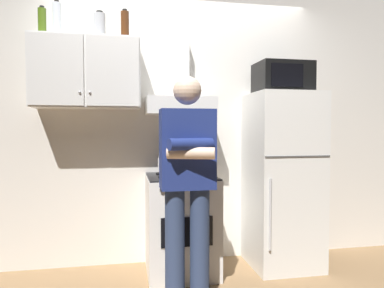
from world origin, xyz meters
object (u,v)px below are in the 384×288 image
(refrigerator, at_px, (282,180))
(bottle_rum_dark, at_px, (125,26))
(cooking_pot, at_px, (198,170))
(bottle_vodka_clear, at_px, (57,19))
(bottle_canister_steel, at_px, (100,26))
(stove_oven, at_px, (181,224))
(microwave, at_px, (282,78))
(upper_cabinet, at_px, (87,73))
(range_hood, at_px, (179,93))
(person_standing, at_px, (187,181))
(bottle_olive_oil, at_px, (42,22))

(refrigerator, bearing_deg, bottle_rum_dark, 173.86)
(cooking_pot, height_order, bottle_vodka_clear, bottle_vodka_clear)
(bottle_canister_steel, bearing_deg, stove_oven, -9.47)
(cooking_pot, distance_m, bottle_vodka_clear, 1.75)
(microwave, height_order, cooking_pot, microwave)
(bottle_rum_dark, bearing_deg, bottle_vodka_clear, -178.33)
(upper_cabinet, bearing_deg, bottle_rum_dark, 5.05)
(stove_oven, height_order, range_hood, range_hood)
(bottle_canister_steel, height_order, bottle_vodka_clear, bottle_vodka_clear)
(microwave, bearing_deg, refrigerator, -89.10)
(stove_oven, distance_m, person_standing, 0.77)
(person_standing, relative_size, bottle_vodka_clear, 5.34)
(bottle_olive_oil, relative_size, bottle_vodka_clear, 0.80)
(bottle_rum_dark, bearing_deg, upper_cabinet, -174.95)
(stove_oven, relative_size, bottle_rum_dark, 3.21)
(stove_oven, relative_size, microwave, 1.82)
(bottle_canister_steel, distance_m, bottle_vodka_clear, 0.35)
(range_hood, height_order, bottle_olive_oil, bottle_olive_oil)
(upper_cabinet, height_order, stove_oven, upper_cabinet)
(range_hood, relative_size, cooking_pot, 2.66)
(stove_oven, xyz_separation_m, cooking_pot, (0.13, -0.12, 0.49))
(refrigerator, height_order, person_standing, person_standing)
(stove_oven, distance_m, range_hood, 1.17)
(range_hood, relative_size, microwave, 1.56)
(bottle_canister_steel, height_order, bottle_olive_oil, bottle_olive_oil)
(range_hood, relative_size, bottle_rum_dark, 2.76)
(microwave, height_order, bottle_canister_steel, bottle_canister_steel)
(bottle_rum_dark, bearing_deg, bottle_olive_oil, -177.22)
(refrigerator, height_order, microwave, microwave)
(bottle_canister_steel, relative_size, bottle_olive_oil, 0.93)
(stove_oven, relative_size, bottle_olive_oil, 3.56)
(cooking_pot, distance_m, bottle_rum_dark, 1.42)
(stove_oven, bearing_deg, cooking_pot, -42.49)
(upper_cabinet, xyz_separation_m, person_standing, (0.75, -0.73, -0.85))
(microwave, xyz_separation_m, bottle_olive_oil, (-2.10, 0.10, 0.43))
(stove_oven, xyz_separation_m, microwave, (0.95, 0.02, 1.31))
(bottle_canister_steel, xyz_separation_m, bottle_vodka_clear, (-0.35, 0.02, 0.04))
(range_hood, bearing_deg, bottle_vodka_clear, 179.39)
(person_standing, bearing_deg, bottle_vodka_clear, 143.10)
(upper_cabinet, relative_size, bottle_olive_oil, 3.66)
(microwave, distance_m, bottle_canister_steel, 1.69)
(upper_cabinet, relative_size, microwave, 1.88)
(upper_cabinet, bearing_deg, bottle_canister_steel, -5.39)
(range_hood, relative_size, refrigerator, 0.47)
(upper_cabinet, distance_m, range_hood, 0.81)
(stove_oven, distance_m, bottle_rum_dark, 1.82)
(person_standing, relative_size, cooking_pot, 5.82)
(range_hood, distance_m, person_standing, 1.01)
(cooking_pot, xyz_separation_m, bottle_canister_steel, (-0.82, 0.23, 1.24))
(upper_cabinet, distance_m, bottle_rum_dark, 0.54)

